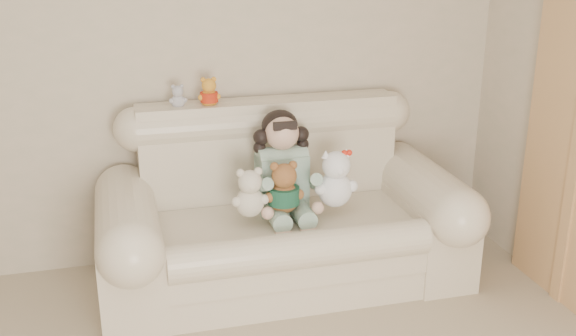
{
  "coord_description": "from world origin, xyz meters",
  "views": [
    {
      "loc": [
        -0.16,
        -1.52,
        1.99
      ],
      "look_at": [
        0.74,
        1.9,
        0.75
      ],
      "focal_mm": 42.6,
      "sensor_mm": 36.0,
      "label": 1
    }
  ],
  "objects_px": {
    "seated_child": "(282,162)",
    "sofa": "(284,201)",
    "brown_teddy": "(284,183)",
    "white_cat": "(336,173)",
    "cream_teddy": "(250,188)"
  },
  "relations": [
    {
      "from": "sofa",
      "to": "cream_teddy",
      "type": "xyz_separation_m",
      "value": [
        -0.22,
        -0.12,
        0.15
      ]
    },
    {
      "from": "sofa",
      "to": "white_cat",
      "type": "bearing_deg",
      "value": -20.81
    },
    {
      "from": "sofa",
      "to": "white_cat",
      "type": "relative_size",
      "value": 5.28
    },
    {
      "from": "sofa",
      "to": "brown_teddy",
      "type": "relative_size",
      "value": 6.04
    },
    {
      "from": "sofa",
      "to": "brown_teddy",
      "type": "height_order",
      "value": "sofa"
    },
    {
      "from": "sofa",
      "to": "white_cat",
      "type": "height_order",
      "value": "sofa"
    },
    {
      "from": "seated_child",
      "to": "white_cat",
      "type": "distance_m",
      "value": 0.32
    },
    {
      "from": "brown_teddy",
      "to": "sofa",
      "type": "bearing_deg",
      "value": 95.92
    },
    {
      "from": "sofa",
      "to": "brown_teddy",
      "type": "bearing_deg",
      "value": -103.81
    },
    {
      "from": "brown_teddy",
      "to": "seated_child",
      "type": "bearing_deg",
      "value": 98.37
    },
    {
      "from": "white_cat",
      "to": "cream_teddy",
      "type": "xyz_separation_m",
      "value": [
        -0.5,
        -0.02,
        -0.04
      ]
    },
    {
      "from": "brown_teddy",
      "to": "white_cat",
      "type": "bearing_deg",
      "value": 22.25
    },
    {
      "from": "seated_child",
      "to": "brown_teddy",
      "type": "xyz_separation_m",
      "value": [
        -0.04,
        -0.2,
        -0.05
      ]
    },
    {
      "from": "seated_child",
      "to": "sofa",
      "type": "bearing_deg",
      "value": -101.61
    },
    {
      "from": "white_cat",
      "to": "seated_child",
      "type": "bearing_deg",
      "value": 149.86
    }
  ]
}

